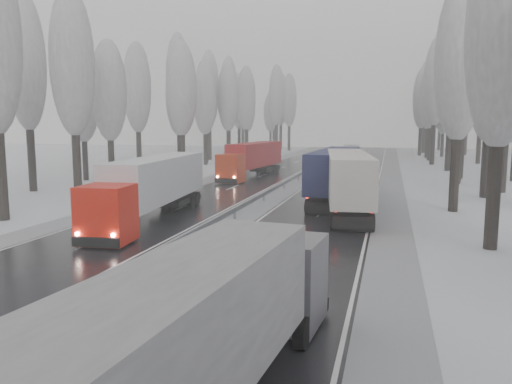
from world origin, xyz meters
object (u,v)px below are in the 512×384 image
at_px(truck_red_white, 153,185).
at_px(truck_cream_box, 347,177).
at_px(truck_grey_tarp, 178,351).
at_px(truck_blue_box, 337,171).
at_px(truck_red_red, 252,157).
at_px(box_truck_distant, 351,152).

bearing_deg(truck_red_white, truck_cream_box, 23.32).
distance_m(truck_grey_tarp, truck_blue_box, 33.18).
bearing_deg(truck_red_red, box_truck_distant, 79.39).
relative_size(truck_cream_box, box_truck_distant, 2.15).
bearing_deg(truck_blue_box, truck_grey_tarp, -87.34).
bearing_deg(truck_red_white, truck_blue_box, 41.69).
bearing_deg(truck_blue_box, truck_cream_box, -74.42).
height_order(truck_blue_box, box_truck_distant, truck_blue_box).
distance_m(truck_blue_box, truck_red_red, 19.86).
distance_m(truck_cream_box, truck_red_red, 24.76).
bearing_deg(box_truck_distant, truck_blue_box, -94.27).
distance_m(truck_grey_tarp, box_truck_distant, 82.47).
bearing_deg(truck_cream_box, box_truck_distant, 86.34).
relative_size(truck_blue_box, box_truck_distant, 2.12).
xyz_separation_m(truck_cream_box, truck_red_white, (-11.99, -6.71, -0.11)).
height_order(truck_blue_box, truck_cream_box, truck_cream_box).
bearing_deg(truck_red_red, truck_blue_box, -49.22).
xyz_separation_m(truck_red_white, truck_red_red, (-0.94, 27.83, -0.00)).
xyz_separation_m(truck_grey_tarp, truck_blue_box, (-0.53, 33.18, 0.34)).
bearing_deg(truck_blue_box, truck_red_white, -130.63).
height_order(truck_grey_tarp, truck_blue_box, truck_blue_box).
bearing_deg(truck_grey_tarp, truck_red_white, 123.01).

